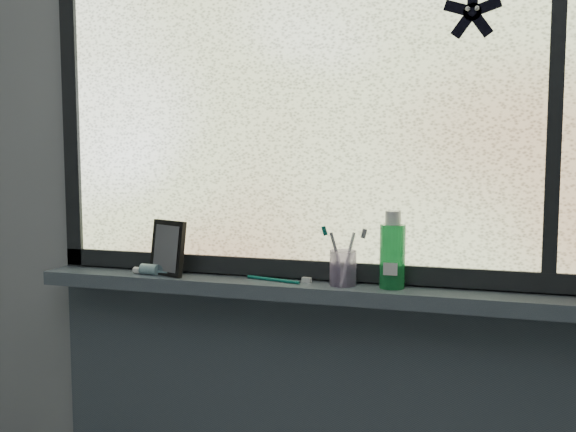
# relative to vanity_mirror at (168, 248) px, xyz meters

# --- Properties ---
(wall_back) EXTENTS (3.00, 0.01, 2.50)m
(wall_back) POSITION_rel_vanity_mirror_xyz_m (0.43, 0.08, 0.15)
(wall_back) COLOR #9EA3A8
(wall_back) RESTS_ON ground
(windowsill) EXTENTS (1.62, 0.14, 0.04)m
(windowsill) POSITION_rel_vanity_mirror_xyz_m (0.43, 0.01, -0.10)
(windowsill) COLOR #485460
(windowsill) RESTS_ON wall_back
(window_pane) EXTENTS (1.50, 0.01, 1.00)m
(window_pane) POSITION_rel_vanity_mirror_xyz_m (0.43, 0.06, 0.43)
(window_pane) COLOR silver
(window_pane) RESTS_ON wall_back
(frame_bottom) EXTENTS (1.60, 0.03, 0.05)m
(frame_bottom) POSITION_rel_vanity_mirror_xyz_m (0.43, 0.06, -0.05)
(frame_bottom) COLOR black
(frame_bottom) RESTS_ON windowsill
(frame_left) EXTENTS (0.05, 0.03, 1.10)m
(frame_left) POSITION_rel_vanity_mirror_xyz_m (-0.35, 0.06, 0.43)
(frame_left) COLOR black
(frame_left) RESTS_ON wall_back
(frame_mullion) EXTENTS (0.03, 0.03, 1.00)m
(frame_mullion) POSITION_rel_vanity_mirror_xyz_m (1.03, 0.06, 0.43)
(frame_mullion) COLOR black
(frame_mullion) RESTS_ON wall_back
(starfish_sticker) EXTENTS (0.15, 0.02, 0.15)m
(starfish_sticker) POSITION_rel_vanity_mirror_xyz_m (0.83, 0.05, 0.62)
(starfish_sticker) COLOR black
(starfish_sticker) RESTS_ON window_pane
(vanity_mirror) EXTENTS (0.14, 0.11, 0.16)m
(vanity_mirror) POSITION_rel_vanity_mirror_xyz_m (0.00, 0.00, 0.00)
(vanity_mirror) COLOR black
(vanity_mirror) RESTS_ON windowsill
(toothpaste_tube) EXTENTS (0.18, 0.07, 0.03)m
(toothpaste_tube) POSITION_rel_vanity_mirror_xyz_m (-0.04, -0.01, -0.06)
(toothpaste_tube) COLOR silver
(toothpaste_tube) RESTS_ON windowsill
(toothbrush_cup) EXTENTS (0.09, 0.09, 0.09)m
(toothbrush_cup) POSITION_rel_vanity_mirror_xyz_m (0.51, 0.01, -0.03)
(toothbrush_cup) COLOR #C8ADE4
(toothbrush_cup) RESTS_ON windowsill
(toothbrush_lying) EXTENTS (0.20, 0.07, 0.01)m
(toothbrush_lying) POSITION_rel_vanity_mirror_xyz_m (0.32, 0.01, -0.07)
(toothbrush_lying) COLOR #0B6659
(toothbrush_lying) RESTS_ON windowsill
(mouthwash_bottle) EXTENTS (0.07, 0.07, 0.17)m
(mouthwash_bottle) POSITION_rel_vanity_mirror_xyz_m (0.64, 0.02, 0.02)
(mouthwash_bottle) COLOR green
(mouthwash_bottle) RESTS_ON windowsill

